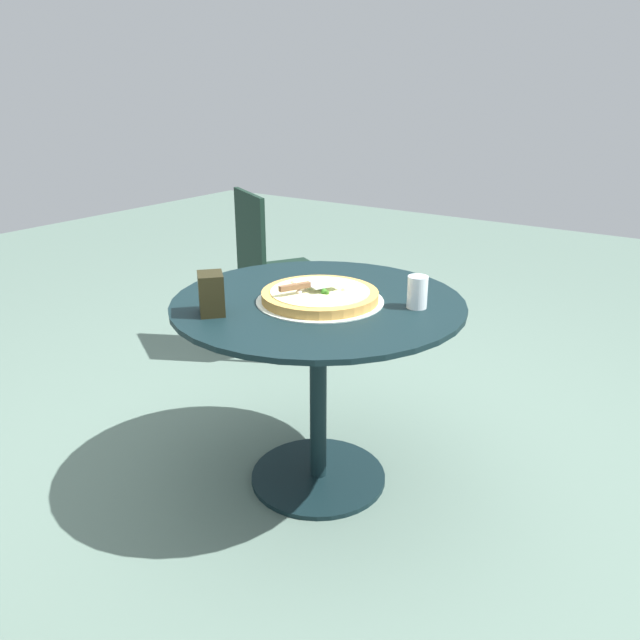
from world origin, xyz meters
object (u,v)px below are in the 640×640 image
Objects in this scene: drinking_cup at (417,292)px; patio_chair_near at (271,261)px; pizza_server at (308,285)px; napkin_dispenser at (211,294)px; patio_table at (318,346)px; pizza_on_tray at (320,296)px.

patio_chair_near reaches higher than drinking_cup.
napkin_dispenser reaches higher than pizza_server.
drinking_cup is 0.80× the size of napkin_dispenser.
pizza_server is (0.01, 0.04, 0.23)m from patio_table.
napkin_dispenser is (0.51, 0.42, 0.01)m from drinking_cup.
patio_chair_near is at bearing -15.96° from napkin_dispenser.
patio_table is 7.49× the size of napkin_dispenser.
pizza_server is at bearing -83.47° from napkin_dispenser.
patio_chair_near reaches higher than pizza_server.
patio_table is 4.70× the size of pizza_server.
pizza_on_tray is 2.03× the size of pizza_server.
napkin_dispenser is (0.20, 0.30, 0.24)m from patio_table.
napkin_dispenser is (0.21, 0.29, 0.05)m from pizza_on_tray.
drinking_cup is at bearing -159.26° from patio_table.
napkin_dispenser is at bearing 56.86° from patio_table.
pizza_on_tray is 0.49× the size of patio_chair_near.
pizza_server is at bearing 54.00° from pizza_on_tray.
patio_table is 0.40m from drinking_cup.
pizza_on_tray is 0.36m from napkin_dispenser.
patio_table is at bearing -101.86° from pizza_server.
napkin_dispenser reaches higher than patio_table.
pizza_on_tray is at bearing 145.31° from patio_table.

